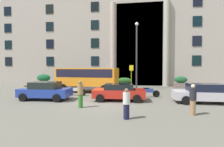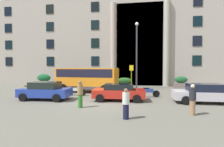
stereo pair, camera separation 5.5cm
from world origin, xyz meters
name	(u,v)px [view 2 (the right image)]	position (x,y,z in m)	size (l,w,h in m)	color
ground_plane	(98,104)	(0.00, 0.00, -0.06)	(80.00, 64.00, 0.12)	#5F5D53
office_building_facade	(122,35)	(0.01, 17.47, 7.90)	(43.70, 9.68, 15.79)	#A1978E
orange_minibus	(87,78)	(-2.43, 5.50, 1.51)	(6.45, 2.93, 2.51)	orange
bus_stop_sign	(131,75)	(2.05, 7.61, 1.73)	(0.44, 0.08, 2.81)	#91A019
hedge_planter_east	(181,82)	(8.02, 10.67, 0.71)	(1.63, 0.70, 1.46)	#715E5B
hedge_planter_entrance_right	(67,81)	(-6.89, 10.75, 0.71)	(1.84, 0.77, 1.48)	slate
hedge_planter_west	(44,80)	(-10.06, 10.30, 0.79)	(2.02, 0.98, 1.65)	slate
hedge_planter_entrance_left	(125,83)	(1.03, 10.57, 0.60)	(1.98, 0.72, 1.24)	gray
parked_compact_extra	(45,91)	(-4.49, 0.69, 0.74)	(4.03, 2.07, 1.44)	#223897
parked_coupe_end	(119,92)	(1.38, 1.28, 0.69)	(4.11, 2.24, 1.31)	#B32319
parked_hatchback_near	(205,93)	(7.70, 1.25, 0.72)	(4.42, 1.93, 1.42)	#B7B0BC
motorcycle_far_end	(75,91)	(-2.85, 3.11, 0.45)	(1.92, 0.55, 0.89)	black
scooter_by_planter	(28,90)	(-7.59, 3.07, 0.46)	(2.01, 0.62, 0.89)	black
motorcycle_near_kerb	(148,92)	(3.67, 3.18, 0.46)	(2.01, 0.56, 0.89)	black
pedestrian_man_red_shirt	(80,94)	(-0.79, -1.58, 0.89)	(0.36, 0.36, 1.75)	#307129
pedestrian_child_trailing	(126,104)	(2.34, -3.68, 0.78)	(0.36, 0.36, 1.56)	black
pedestrian_woman_dark_dress	(193,100)	(5.87, -2.38, 0.85)	(0.36, 0.36, 1.70)	#8B6948
lamppost_plaza_centre	(137,50)	(2.60, 8.89, 4.56)	(0.40, 0.40, 7.87)	#39333E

